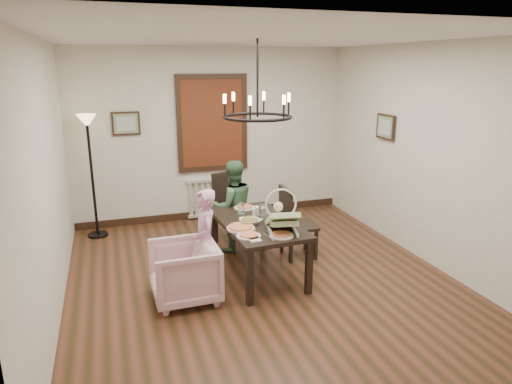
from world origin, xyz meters
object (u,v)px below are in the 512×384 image
floor_lamp (92,178)px  armchair (184,272)px  dining_table (257,228)px  chair_far (234,209)px  elderly_woman (205,249)px  seated_man (233,214)px  drinking_glass (266,217)px  baby_bouncer (282,217)px  chair_right (299,222)px

floor_lamp → armchair: bearing=-68.2°
dining_table → chair_far: (0.01, 1.09, -0.09)m
chair_far → elderly_woman: chair_far is taller
chair_far → armchair: chair_far is taller
floor_lamp → elderly_woman: bearing=-61.1°
seated_man → floor_lamp: floor_lamp is taller
drinking_glass → baby_bouncer: bearing=-77.0°
chair_right → baby_bouncer: (-0.55, -0.77, 0.37)m
armchair → floor_lamp: size_ratio=0.40×
chair_right → baby_bouncer: bearing=146.0°
chair_right → floor_lamp: (-2.61, 1.66, 0.41)m
chair_right → drinking_glass: 0.80m
armchair → drinking_glass: bearing=104.1°
chair_far → chair_right: (0.70, -0.74, -0.02)m
chair_far → floor_lamp: 2.15m
armchair → baby_bouncer: bearing=85.7°
chair_far → elderly_woman: size_ratio=1.04×
dining_table → floor_lamp: floor_lamp is taller
baby_bouncer → armchair: bearing=-172.0°
chair_right → elderly_woman: elderly_woman is taller
armchair → seated_man: 1.48m
elderly_woman → baby_bouncer: size_ratio=1.91×
dining_table → drinking_glass: size_ratio=11.55×
baby_bouncer → drinking_glass: (-0.08, 0.34, -0.11)m
dining_table → chair_right: chair_right is taller
armchair → seated_man: size_ratio=0.68×
dining_table → baby_bouncer: 0.51m
elderly_woman → chair_right: bearing=112.0°
chair_right → drinking_glass: chair_right is taller
armchair → drinking_glass: (1.04, 0.28, 0.43)m
dining_table → floor_lamp: (-1.90, 2.01, 0.29)m
drinking_glass → floor_lamp: 2.88m
drinking_glass → floor_lamp: bearing=133.6°
chair_right → drinking_glass: size_ratio=7.48×
dining_table → chair_right: bearing=23.2°
elderly_woman → seated_man: size_ratio=0.93×
elderly_woman → baby_bouncer: baby_bouncer is taller
chair_far → floor_lamp: size_ratio=0.58×
chair_right → drinking_glass: (-0.62, -0.42, 0.27)m
dining_table → chair_right: 0.79m
chair_far → baby_bouncer: size_ratio=1.98×
chair_right → chair_far: bearing=44.7°
chair_far → armchair: bearing=-141.4°
dining_table → drinking_glass: (0.08, -0.07, 0.15)m
dining_table → drinking_glass: 0.18m
baby_bouncer → seated_man: bearing=112.3°
chair_far → seated_man: size_ratio=0.97×
dining_table → chair_far: chair_far is taller
chair_right → elderly_woman: size_ratio=0.99×
floor_lamp → drinking_glass: bearing=-46.4°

